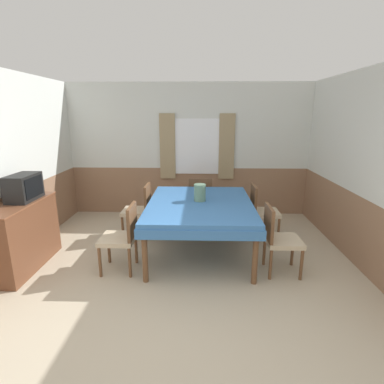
{
  "coord_description": "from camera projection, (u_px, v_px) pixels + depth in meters",
  "views": [
    {
      "loc": [
        0.24,
        -2.17,
        2.02
      ],
      "look_at": [
        0.12,
        1.97,
        0.93
      ],
      "focal_mm": 28.0,
      "sensor_mm": 36.0,
      "label": 1
    }
  ],
  "objects": [
    {
      "name": "ground_plane",
      "position": [
        172.0,
        351.0,
        2.62
      ],
      "size": [
        16.0,
        16.0,
        0.0
      ],
      "primitive_type": "plane",
      "color": "tan"
    },
    {
      "name": "wall_back",
      "position": [
        189.0,
        150.0,
        5.97
      ],
      "size": [
        5.13,
        0.09,
        2.6
      ],
      "color": "silver",
      "rests_on": "ground_plane"
    },
    {
      "name": "wall_left",
      "position": [
        13.0,
        166.0,
        4.19
      ],
      "size": [
        0.05,
        4.18,
        2.6
      ],
      "color": "silver",
      "rests_on": "ground_plane"
    },
    {
      "name": "wall_right",
      "position": [
        359.0,
        168.0,
        4.05
      ],
      "size": [
        0.05,
        4.18,
        2.6
      ],
      "color": "silver",
      "rests_on": "ground_plane"
    },
    {
      "name": "dining_table",
      "position": [
        200.0,
        209.0,
        4.35
      ],
      "size": [
        1.52,
        1.9,
        0.78
      ],
      "color": "#386BA8",
      "rests_on": "ground_plane"
    },
    {
      "name": "chair_right_near",
      "position": [
        278.0,
        237.0,
        3.82
      ],
      "size": [
        0.44,
        0.44,
        0.9
      ],
      "rotation": [
        0.0,
        0.0,
        4.71
      ],
      "color": "brown",
      "rests_on": "ground_plane"
    },
    {
      "name": "chair_head_window",
      "position": [
        200.0,
        198.0,
        5.55
      ],
      "size": [
        0.44,
        0.44,
        0.9
      ],
      "color": "brown",
      "rests_on": "ground_plane"
    },
    {
      "name": "chair_left_near",
      "position": [
        123.0,
        235.0,
        3.88
      ],
      "size": [
        0.44,
        0.44,
        0.9
      ],
      "rotation": [
        0.0,
        0.0,
        1.57
      ],
      "color": "brown",
      "rests_on": "ground_plane"
    },
    {
      "name": "chair_left_far",
      "position": [
        140.0,
        208.0,
        4.97
      ],
      "size": [
        0.44,
        0.44,
        0.9
      ],
      "rotation": [
        0.0,
        0.0,
        1.57
      ],
      "color": "brown",
      "rests_on": "ground_plane"
    },
    {
      "name": "chair_right_far",
      "position": [
        261.0,
        209.0,
        4.91
      ],
      "size": [
        0.44,
        0.44,
        0.9
      ],
      "rotation": [
        0.0,
        0.0,
        4.71
      ],
      "color": "brown",
      "rests_on": "ground_plane"
    },
    {
      "name": "sideboard",
      "position": [
        21.0,
        235.0,
        3.96
      ],
      "size": [
        0.46,
        1.2,
        0.9
      ],
      "color": "brown",
      "rests_on": "ground_plane"
    },
    {
      "name": "tv",
      "position": [
        24.0,
        187.0,
        3.94
      ],
      "size": [
        0.29,
        0.5,
        0.35
      ],
      "color": "black",
      "rests_on": "sideboard"
    },
    {
      "name": "vase",
      "position": [
        200.0,
        193.0,
        4.36
      ],
      "size": [
        0.17,
        0.17,
        0.25
      ],
      "color": "slate",
      "rests_on": "dining_table"
    }
  ]
}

